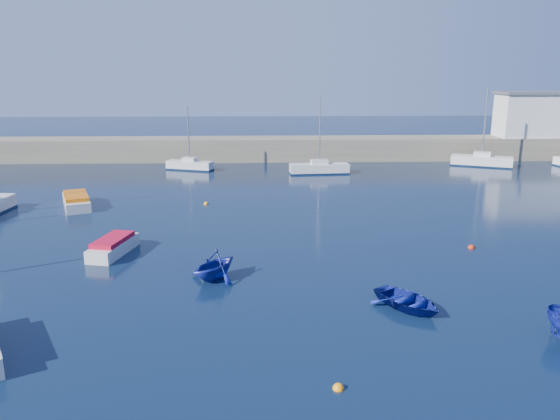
{
  "coord_description": "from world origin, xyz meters",
  "views": [
    {
      "loc": [
        -3.4,
        -18.46,
        10.28
      ],
      "look_at": [
        -2.19,
        15.45,
        1.6
      ],
      "focal_mm": 35.0,
      "sensor_mm": 36.0,
      "label": 1
    }
  ],
  "objects_px": {
    "sailboat_5": "(190,165)",
    "motorboat_1": "(113,246)",
    "motorboat_2": "(76,201)",
    "harbor_office": "(541,116)",
    "dinghy_left": "(214,265)",
    "sailboat_6": "(319,168)",
    "dinghy_center": "(408,301)",
    "sailboat_7": "(482,160)"
  },
  "relations": [
    {
      "from": "sailboat_5",
      "to": "motorboat_1",
      "type": "xyz_separation_m",
      "value": [
        -0.99,
        -27.54,
        -0.07
      ]
    },
    {
      "from": "sailboat_5",
      "to": "motorboat_2",
      "type": "distance_m",
      "value": 17.48
    },
    {
      "from": "harbor_office",
      "to": "dinghy_left",
      "type": "relative_size",
      "value": 3.4
    },
    {
      "from": "sailboat_6",
      "to": "dinghy_center",
      "type": "distance_m",
      "value": 32.93
    },
    {
      "from": "sailboat_5",
      "to": "dinghy_left",
      "type": "relative_size",
      "value": 2.27
    },
    {
      "from": "motorboat_1",
      "to": "motorboat_2",
      "type": "distance_m",
      "value": 12.82
    },
    {
      "from": "sailboat_7",
      "to": "motorboat_2",
      "type": "bearing_deg",
      "value": 137.85
    },
    {
      "from": "dinghy_left",
      "to": "sailboat_5",
      "type": "bearing_deg",
      "value": 136.1
    },
    {
      "from": "motorboat_2",
      "to": "dinghy_center",
      "type": "bearing_deg",
      "value": -65.05
    },
    {
      "from": "sailboat_7",
      "to": "motorboat_2",
      "type": "relative_size",
      "value": 1.62
    },
    {
      "from": "harbor_office",
      "to": "dinghy_center",
      "type": "bearing_deg",
      "value": -122.54
    },
    {
      "from": "sailboat_6",
      "to": "sailboat_7",
      "type": "height_order",
      "value": "sailboat_7"
    },
    {
      "from": "sailboat_6",
      "to": "sailboat_7",
      "type": "relative_size",
      "value": 0.93
    },
    {
      "from": "motorboat_2",
      "to": "dinghy_center",
      "type": "height_order",
      "value": "motorboat_2"
    },
    {
      "from": "harbor_office",
      "to": "sailboat_5",
      "type": "xyz_separation_m",
      "value": [
        -40.97,
        -6.62,
        -4.56
      ]
    },
    {
      "from": "sailboat_5",
      "to": "dinghy_center",
      "type": "xyz_separation_m",
      "value": [
        14.06,
        -35.56,
        -0.19
      ]
    },
    {
      "from": "motorboat_2",
      "to": "dinghy_left",
      "type": "distance_m",
      "value": 19.71
    },
    {
      "from": "motorboat_2",
      "to": "dinghy_center",
      "type": "relative_size",
      "value": 1.57
    },
    {
      "from": "sailboat_7",
      "to": "dinghy_left",
      "type": "relative_size",
      "value": 2.9
    },
    {
      "from": "motorboat_1",
      "to": "dinghy_left",
      "type": "bearing_deg",
      "value": -21.98
    },
    {
      "from": "sailboat_6",
      "to": "dinghy_left",
      "type": "height_order",
      "value": "sailboat_6"
    },
    {
      "from": "harbor_office",
      "to": "sailboat_6",
      "type": "xyz_separation_m",
      "value": [
        -27.38,
        -9.26,
        -4.54
      ]
    },
    {
      "from": "harbor_office",
      "to": "motorboat_2",
      "type": "relative_size",
      "value": 1.89
    },
    {
      "from": "sailboat_7",
      "to": "dinghy_center",
      "type": "distance_m",
      "value": 40.97
    },
    {
      "from": "harbor_office",
      "to": "dinghy_center",
      "type": "xyz_separation_m",
      "value": [
        -26.92,
        -42.18,
        -4.75
      ]
    },
    {
      "from": "sailboat_5",
      "to": "sailboat_7",
      "type": "bearing_deg",
      "value": -68.83
    },
    {
      "from": "motorboat_1",
      "to": "dinghy_center",
      "type": "xyz_separation_m",
      "value": [
        15.05,
        -8.02,
        -0.11
      ]
    },
    {
      "from": "motorboat_2",
      "to": "harbor_office",
      "type": "bearing_deg",
      "value": 3.43
    },
    {
      "from": "sailboat_7",
      "to": "sailboat_6",
      "type": "bearing_deg",
      "value": 125.63
    },
    {
      "from": "motorboat_2",
      "to": "dinghy_left",
      "type": "xyz_separation_m",
      "value": [
        11.96,
        -15.66,
        0.29
      ]
    },
    {
      "from": "sailboat_6",
      "to": "dinghy_center",
      "type": "relative_size",
      "value": 2.36
    },
    {
      "from": "motorboat_2",
      "to": "dinghy_center",
      "type": "xyz_separation_m",
      "value": [
        20.84,
        -19.45,
        -0.13
      ]
    },
    {
      "from": "motorboat_1",
      "to": "dinghy_center",
      "type": "height_order",
      "value": "motorboat_1"
    },
    {
      "from": "sailboat_6",
      "to": "harbor_office",
      "type": "bearing_deg",
      "value": -75.73
    },
    {
      "from": "sailboat_6",
      "to": "motorboat_2",
      "type": "bearing_deg",
      "value": 119.06
    },
    {
      "from": "harbor_office",
      "to": "sailboat_5",
      "type": "distance_m",
      "value": 41.76
    },
    {
      "from": "motorboat_2",
      "to": "dinghy_center",
      "type": "distance_m",
      "value": 28.51
    },
    {
      "from": "sailboat_5",
      "to": "motorboat_1",
      "type": "height_order",
      "value": "sailboat_5"
    },
    {
      "from": "harbor_office",
      "to": "motorboat_2",
      "type": "bearing_deg",
      "value": -154.54
    },
    {
      "from": "harbor_office",
      "to": "motorboat_2",
      "type": "xyz_separation_m",
      "value": [
        -47.76,
        -22.73,
        -4.62
      ]
    },
    {
      "from": "harbor_office",
      "to": "sailboat_6",
      "type": "height_order",
      "value": "sailboat_6"
    },
    {
      "from": "harbor_office",
      "to": "dinghy_left",
      "type": "xyz_separation_m",
      "value": [
        -35.8,
        -38.39,
        -4.32
      ]
    }
  ]
}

